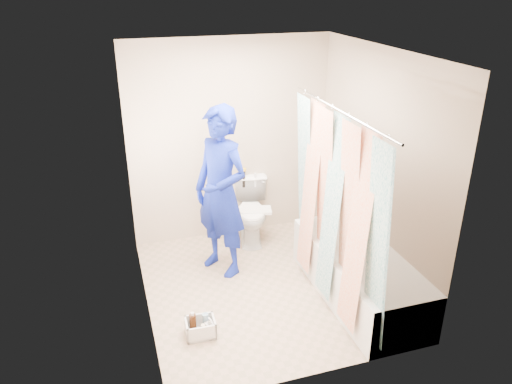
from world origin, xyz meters
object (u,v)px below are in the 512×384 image
object	(u,v)px
toilet	(251,211)
plumber	(221,193)
bathtub	(359,273)
cleaning_caddy	(201,328)

from	to	relation	value
toilet	plumber	world-z (taller)	plumber
bathtub	toilet	distance (m)	1.62
toilet	cleaning_caddy	distance (m)	1.88
toilet	cleaning_caddy	xyz separation A→B (m)	(-0.96, -1.59, -0.30)
toilet	plumber	size ratio (longest dim) A/B	0.40
plumber	cleaning_caddy	world-z (taller)	plumber
plumber	toilet	bearing A→B (deg)	105.81
cleaning_caddy	plumber	bearing A→B (deg)	68.91
bathtub	cleaning_caddy	size ratio (longest dim) A/B	6.29
bathtub	plumber	size ratio (longest dim) A/B	0.95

